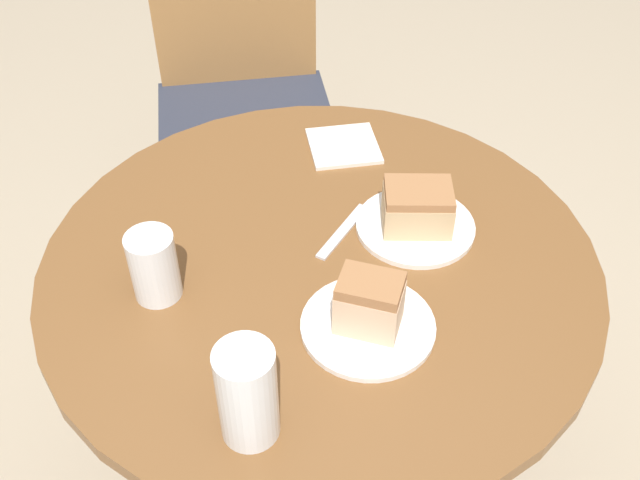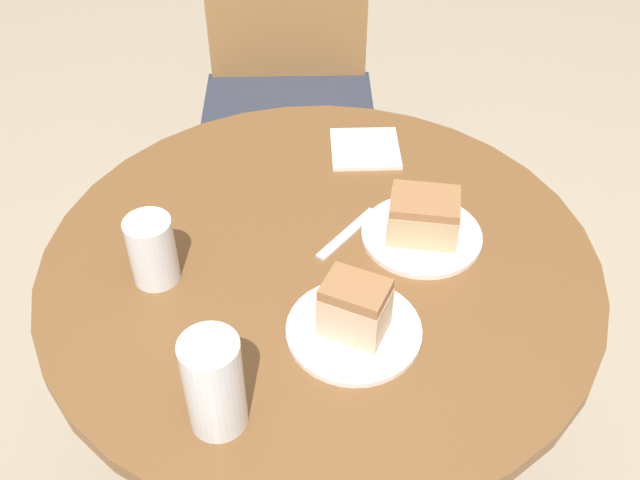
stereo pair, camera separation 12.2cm
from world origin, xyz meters
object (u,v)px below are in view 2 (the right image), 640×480
Objects in this scene: cake_slice_near at (424,216)px; plate_far at (354,330)px; plate_near at (421,235)px; glass_water at (215,387)px; glass_lemonade at (153,252)px; cake_slice_far at (355,308)px; chair at (288,83)px.

plate_far is at bearing -117.94° from cake_slice_near.
plate_near is 0.48m from glass_water.
glass_lemonade reaches higher than plate_near.
plate_far is at bearing 0.00° from cake_slice_far.
glass_water reaches higher than cake_slice_near.
cake_slice_near is (0.29, -0.86, 0.27)m from chair.
plate_near is 1.75× the size of glass_lemonade.
glass_lemonade is 0.30m from glass_water.
chair is at bearing 99.45° from plate_far.
glass_lemonade is at bearing -165.74° from plate_near.
cake_slice_near is at bearing 14.26° from glass_lemonade.
chair reaches higher than cake_slice_far.
chair is 1.27m from glass_water.
cake_slice_near is 0.25m from cake_slice_far.
glass_lemonade reaches higher than plate_far.
plate_near is 1.66× the size of cake_slice_near.
glass_water is (-0.30, -0.38, 0.02)m from cake_slice_near.
cake_slice_far reaches higher than plate_far.
plate_far is 0.25m from cake_slice_near.
chair is 1.02m from glass_lemonade.
chair is 4.71× the size of plate_far.
cake_slice_near is 1.06× the size of glass_lemonade.
plate_far is at bearing -117.94° from plate_near.
cake_slice_far is at bearing -117.94° from plate_near.
chair is 0.94m from plate_near.
cake_slice_far is 0.24m from glass_water.
cake_slice_far is at bearing -117.94° from cake_slice_near.
plate_near and plate_far have the same top height.
plate_far is 1.74× the size of glass_lemonade.
glass_lemonade reaches higher than cake_slice_far.
glass_water is at bearing -128.28° from cake_slice_near.
glass_water is at bearing -138.80° from plate_far.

